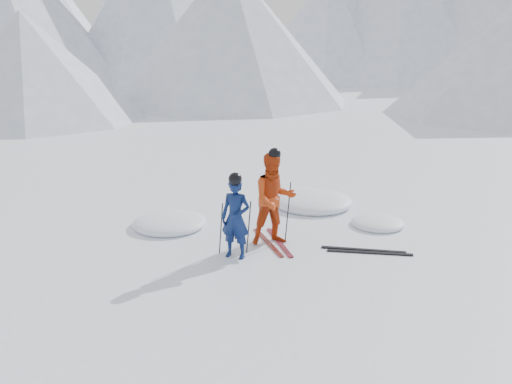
{
  "coord_description": "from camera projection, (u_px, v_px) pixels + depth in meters",
  "views": [
    {
      "loc": [
        -1.99,
        -10.28,
        4.19
      ],
      "look_at": [
        -2.07,
        0.5,
        1.1
      ],
      "focal_mm": 38.0,
      "sensor_mm": 36.0,
      "label": 1
    }
  ],
  "objects": [
    {
      "name": "ski_loose_a",
      "position": [
        363.0,
        250.0,
        11.04
      ],
      "size": [
        1.69,
        0.38,
        0.03
      ],
      "primitive_type": "cube",
      "rotation": [
        0.0,
        0.0,
        1.4
      ],
      "color": "black",
      "rests_on": "ground"
    },
    {
      "name": "pole_blue_left",
      "position": [
        221.0,
        229.0,
        10.72
      ],
      "size": [
        0.11,
        0.08,
        1.07
      ],
      "primitive_type": "cylinder",
      "rotation": [
        0.05,
        0.08,
        0.0
      ],
      "color": "black",
      "rests_on": "ground"
    },
    {
      "name": "pole_blue_right",
      "position": [
        249.0,
        227.0,
        10.82
      ],
      "size": [
        0.11,
        0.07,
        1.07
      ],
      "primitive_type": "cylinder",
      "rotation": [
        -0.04,
        0.08,
        0.0
      ],
      "color": "black",
      "rests_on": "ground"
    },
    {
      "name": "ski_worn_right",
      "position": [
        279.0,
        242.0,
        11.45
      ],
      "size": [
        0.51,
        1.67,
        0.03
      ],
      "primitive_type": "cube",
      "rotation": [
        0.0,
        0.0,
        0.25
      ],
      "color": "black",
      "rests_on": "ground"
    },
    {
      "name": "ski_worn_left",
      "position": [
        268.0,
        242.0,
        11.45
      ],
      "size": [
        0.62,
        1.64,
        0.03
      ],
      "primitive_type": "cube",
      "rotation": [
        0.0,
        0.0,
        0.32
      ],
      "color": "black",
      "rests_on": "ground"
    },
    {
      "name": "mountain_range",
      "position": [
        357.0,
        4.0,
        43.07
      ],
      "size": [
        106.15,
        62.94,
        15.53
      ],
      "color": "#B2BCD1",
      "rests_on": "ground"
    },
    {
      "name": "snow_lumps",
      "position": [
        278.0,
        213.0,
        13.35
      ],
      "size": [
        6.26,
        3.52,
        0.45
      ],
      "color": "white",
      "rests_on": "ground"
    },
    {
      "name": "pole_red_right",
      "position": [
        288.0,
        212.0,
        11.42
      ],
      "size": [
        0.13,
        0.09,
        1.29
      ],
      "primitive_type": "cylinder",
      "rotation": [
        -0.05,
        0.08,
        0.0
      ],
      "color": "black",
      "rests_on": "ground"
    },
    {
      "name": "ground",
      "position": [
        357.0,
        251.0,
        11.03
      ],
      "size": [
        160.0,
        160.0,
        0.0
      ],
      "primitive_type": "plane",
      "color": "white",
      "rests_on": "ground"
    },
    {
      "name": "skier_blue",
      "position": [
        236.0,
        218.0,
        10.5
      ],
      "size": [
        0.68,
        0.56,
        1.61
      ],
      "primitive_type": "imported",
      "rotation": [
        0.0,
        0.0,
        -0.35
      ],
      "color": "#0C1C4B",
      "rests_on": "ground"
    },
    {
      "name": "ski_loose_b",
      "position": [
        370.0,
        253.0,
        10.89
      ],
      "size": [
        1.7,
        0.33,
        0.03
      ],
      "primitive_type": "cube",
      "rotation": [
        0.0,
        0.0,
        1.43
      ],
      "color": "black",
      "rests_on": "ground"
    },
    {
      "name": "pole_red_left",
      "position": [
        260.0,
        210.0,
        11.52
      ],
      "size": [
        0.13,
        0.1,
        1.29
      ],
      "primitive_type": "cylinder",
      "rotation": [
        0.06,
        0.08,
        0.0
      ],
      "color": "black",
      "rests_on": "ground"
    },
    {
      "name": "skier_red",
      "position": [
        274.0,
        199.0,
        11.18
      ],
      "size": [
        1.11,
        0.97,
        1.94
      ],
      "primitive_type": "imported",
      "rotation": [
        0.0,
        0.0,
        0.29
      ],
      "color": "#C0390F",
      "rests_on": "ground"
    }
  ]
}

